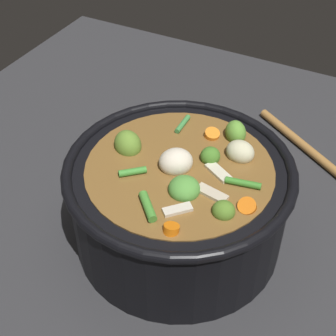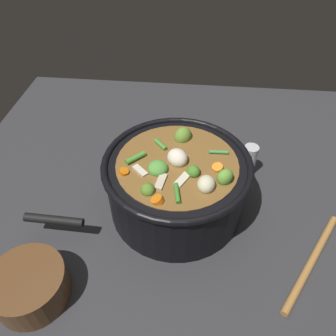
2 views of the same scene
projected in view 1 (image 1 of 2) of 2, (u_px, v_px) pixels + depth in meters
ground_plane at (178, 236)px, 0.74m from camera, size 1.10×1.10×0.00m
cooking_pot at (179, 201)px, 0.69m from camera, size 0.31×0.31×0.16m
salt_shaker at (157, 129)px, 0.87m from camera, size 0.03×0.03×0.08m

